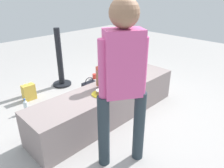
{
  "coord_description": "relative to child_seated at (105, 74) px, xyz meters",
  "views": [
    {
      "loc": [
        -1.91,
        -1.98,
        1.81
      ],
      "look_at": [
        -0.27,
        -0.34,
        0.75
      ],
      "focal_mm": 34.33,
      "sensor_mm": 36.0,
      "label": 1
    }
  ],
  "objects": [
    {
      "name": "party_cup_red",
      "position": [
        0.87,
        1.26,
        -0.66
      ],
      "size": [
        0.09,
        0.09,
        0.1
      ],
      "primitive_type": "cylinder",
      "color": "red",
      "rests_on": "ground_plane"
    },
    {
      "name": "handbag_brown_canvas",
      "position": [
        -0.55,
        0.46,
        -0.58
      ],
      "size": [
        0.32,
        0.11,
        0.37
      ],
      "color": "brown",
      "rests_on": "ground_plane"
    },
    {
      "name": "railing_post",
      "position": [
        0.19,
        1.48,
        -0.29
      ],
      "size": [
        0.36,
        0.36,
        1.13
      ],
      "color": "black",
      "rests_on": "ground_plane"
    },
    {
      "name": "handbag_black_leather",
      "position": [
        0.36,
        0.83,
        -0.61
      ],
      "size": [
        0.26,
        0.13,
        0.3
      ],
      "color": "black",
      "rests_on": "ground_plane"
    },
    {
      "name": "gift_bag",
      "position": [
        -0.55,
        1.35,
        -0.57
      ],
      "size": [
        0.21,
        0.12,
        0.32
      ],
      "color": "gold",
      "rests_on": "ground_plane"
    },
    {
      "name": "water_bottle_near_gift",
      "position": [
        -0.78,
        0.99,
        -0.6
      ],
      "size": [
        0.06,
        0.06,
        0.24
      ],
      "color": "silver",
      "rests_on": "ground_plane"
    },
    {
      "name": "child_seated",
      "position": [
        0.0,
        0.0,
        0.0
      ],
      "size": [
        0.28,
        0.32,
        0.48
      ],
      "color": "navy",
      "rests_on": "concrete_ledge"
    },
    {
      "name": "concrete_ledge",
      "position": [
        0.04,
        -0.02,
        -0.46
      ],
      "size": [
        2.44,
        0.57,
        0.5
      ],
      "primitive_type": "cube",
      "color": "gray",
      "rests_on": "ground_plane"
    },
    {
      "name": "cake_plate",
      "position": [
        -0.2,
        -0.1,
        -0.19
      ],
      "size": [
        0.22,
        0.22,
        0.07
      ],
      "color": "yellow",
      "rests_on": "concrete_ledge"
    },
    {
      "name": "ground_plane",
      "position": [
        0.04,
        -0.02,
        -0.71
      ],
      "size": [
        12.0,
        12.0,
        0.0
      ],
      "primitive_type": "plane",
      "color": "#A6A29F"
    },
    {
      "name": "adult_standing",
      "position": [
        -0.47,
        -0.75,
        0.34
      ],
      "size": [
        0.46,
        0.37,
        1.74
      ],
      "color": "#26333B",
      "rests_on": "ground_plane"
    }
  ]
}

